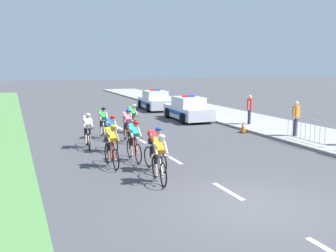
# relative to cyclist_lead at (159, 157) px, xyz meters

# --- Properties ---
(ground_plane) EXTENTS (160.00, 160.00, 0.00)m
(ground_plane) POSITION_rel_cyclist_lead_xyz_m (1.50, -2.74, -0.79)
(ground_plane) COLOR #424247
(sidewalk_slab) EXTENTS (4.43, 60.00, 0.12)m
(sidewalk_slab) POSITION_rel_cyclist_lead_xyz_m (9.61, 11.26, -0.73)
(sidewalk_slab) COLOR gray
(sidewalk_slab) RESTS_ON ground
(kerb_edge) EXTENTS (0.16, 60.00, 0.13)m
(kerb_edge) POSITION_rel_cyclist_lead_xyz_m (7.48, 11.26, -0.72)
(kerb_edge) COLOR #9E9E99
(kerb_edge) RESTS_ON ground
(lane_markings_centre) EXTENTS (0.14, 21.60, 0.01)m
(lane_markings_centre) POSITION_rel_cyclist_lead_xyz_m (1.50, 4.48, -0.78)
(lane_markings_centre) COLOR white
(lane_markings_centre) RESTS_ON ground
(cyclist_lead) EXTENTS (0.45, 1.72, 1.56)m
(cyclist_lead) POSITION_rel_cyclist_lead_xyz_m (0.00, 0.00, 0.00)
(cyclist_lead) COLOR black
(cyclist_lead) RESTS_ON ground
(cyclist_second) EXTENTS (0.45, 1.72, 1.56)m
(cyclist_second) POSITION_rel_cyclist_lead_xyz_m (0.34, 1.28, 0.00)
(cyclist_second) COLOR black
(cyclist_second) RESTS_ON ground
(cyclist_third) EXTENTS (0.43, 1.72, 1.56)m
(cyclist_third) POSITION_rel_cyclist_lead_xyz_m (-0.90, 2.30, 0.00)
(cyclist_third) COLOR black
(cyclist_third) RESTS_ON ground
(cyclist_fourth) EXTENTS (0.42, 1.72, 1.56)m
(cyclist_fourth) POSITION_rel_cyclist_lead_xyz_m (0.08, 2.84, 0.00)
(cyclist_fourth) COLOR black
(cyclist_fourth) RESTS_ON ground
(cyclist_fifth) EXTENTS (0.43, 1.72, 1.56)m
(cyclist_fifth) POSITION_rel_cyclist_lead_xyz_m (-0.35, 4.60, 0.00)
(cyclist_fifth) COLOR black
(cyclist_fifth) RESTS_ON ground
(cyclist_sixth) EXTENTS (0.45, 1.72, 1.56)m
(cyclist_sixth) POSITION_rel_cyclist_lead_xyz_m (-1.10, 5.71, 0.00)
(cyclist_sixth) COLOR black
(cyclist_sixth) RESTS_ON ground
(cyclist_seventh) EXTENTS (0.44, 1.72, 1.56)m
(cyclist_seventh) POSITION_rel_cyclist_lead_xyz_m (0.85, 6.43, 0.00)
(cyclist_seventh) COLOR black
(cyclist_seventh) RESTS_ON ground
(cyclist_eighth) EXTENTS (0.44, 1.72, 1.56)m
(cyclist_eighth) POSITION_rel_cyclist_lead_xyz_m (-0.01, 7.63, 0.00)
(cyclist_eighth) COLOR black
(cyclist_eighth) RESTS_ON ground
(cyclist_ninth) EXTENTS (0.44, 1.72, 1.56)m
(cyclist_ninth) POSITION_rel_cyclist_lead_xyz_m (1.69, 8.45, 0.00)
(cyclist_ninth) COLOR black
(cyclist_ninth) RESTS_ON ground
(police_car_nearest) EXTENTS (2.12, 4.46, 1.59)m
(police_car_nearest) POSITION_rel_cyclist_lead_xyz_m (6.35, 11.61, -0.11)
(police_car_nearest) COLOR white
(police_car_nearest) RESTS_ON ground
(police_car_second) EXTENTS (2.26, 4.53, 1.59)m
(police_car_second) POSITION_rel_cyclist_lead_xyz_m (6.35, 17.74, -0.11)
(police_car_second) COLOR silver
(police_car_second) RESTS_ON ground
(crowd_barrier_middle) EXTENTS (0.51, 2.32, 1.07)m
(crowd_barrier_middle) POSITION_rel_cyclist_lead_xyz_m (7.89, 2.66, -0.14)
(crowd_barrier_middle) COLOR #B7BABF
(crowd_barrier_middle) RESTS_ON sidewalk_slab
(traffic_cone_near) EXTENTS (0.36, 0.36, 0.64)m
(traffic_cone_near) POSITION_rel_cyclist_lead_xyz_m (7.06, 6.32, -0.48)
(traffic_cone_near) COLOR black
(traffic_cone_near) RESTS_ON ground
(spectator_middle) EXTENTS (0.44, 0.41, 1.68)m
(spectator_middle) POSITION_rel_cyclist_lead_xyz_m (8.60, 8.08, 0.30)
(spectator_middle) COLOR #23284C
(spectator_middle) RESTS_ON sidewalk_slab
(spectator_back) EXTENTS (0.51, 0.35, 1.68)m
(spectator_back) POSITION_rel_cyclist_lead_xyz_m (8.56, 4.10, 0.30)
(spectator_back) COLOR #23284C
(spectator_back) RESTS_ON sidewalk_slab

